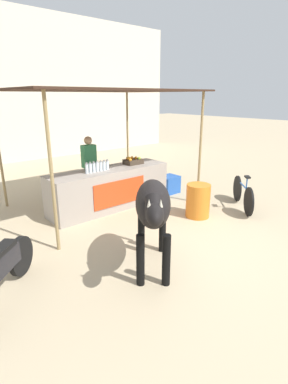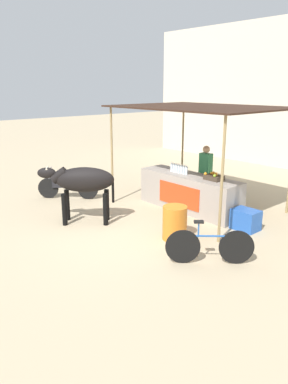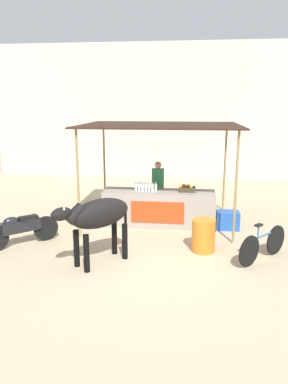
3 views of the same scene
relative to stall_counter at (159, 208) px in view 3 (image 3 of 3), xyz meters
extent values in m
plane|color=tan|center=(0.00, -2.20, -0.48)|extent=(60.00, 60.00, 0.00)
cube|color=beige|center=(0.00, 7.03, 2.42)|extent=(16.00, 0.50, 5.80)
cube|color=#9E9389|center=(0.00, 0.00, 0.00)|extent=(3.00, 0.80, 0.96)
cube|color=red|center=(0.00, -0.41, 0.00)|extent=(1.40, 0.02, 0.58)
cube|color=#382319|center=(0.00, 0.30, 2.23)|extent=(4.20, 3.20, 0.04)
cylinder|color=#997F51|center=(-1.89, -1.14, 0.87)|extent=(0.06, 0.06, 2.71)
cylinder|color=#997F51|center=(1.89, -1.14, 0.87)|extent=(0.06, 0.06, 2.71)
cylinder|color=#997F51|center=(-1.89, 1.74, 0.87)|extent=(0.06, 0.06, 2.71)
cylinder|color=#997F51|center=(1.89, 1.74, 0.87)|extent=(0.06, 0.06, 2.71)
cylinder|color=silver|center=(-0.62, -0.05, 0.59)|extent=(0.07, 0.07, 0.22)
cylinder|color=white|center=(-0.62, -0.05, 0.71)|extent=(0.04, 0.04, 0.03)
cylinder|color=silver|center=(-0.53, -0.05, 0.59)|extent=(0.07, 0.07, 0.22)
cylinder|color=white|center=(-0.53, -0.05, 0.71)|extent=(0.04, 0.04, 0.03)
cylinder|color=silver|center=(-0.44, -0.05, 0.59)|extent=(0.07, 0.07, 0.22)
cylinder|color=white|center=(-0.44, -0.05, 0.71)|extent=(0.04, 0.04, 0.03)
cylinder|color=silver|center=(-0.35, -0.05, 0.59)|extent=(0.07, 0.07, 0.22)
cylinder|color=white|center=(-0.35, -0.05, 0.71)|extent=(0.04, 0.04, 0.03)
cylinder|color=silver|center=(-0.26, -0.05, 0.59)|extent=(0.07, 0.07, 0.22)
cylinder|color=white|center=(-0.26, -0.05, 0.71)|extent=(0.04, 0.04, 0.03)
cylinder|color=silver|center=(-0.17, -0.05, 0.59)|extent=(0.07, 0.07, 0.22)
cylinder|color=white|center=(-0.17, -0.05, 0.71)|extent=(0.04, 0.04, 0.03)
cylinder|color=silver|center=(-0.08, -0.05, 0.59)|extent=(0.07, 0.07, 0.22)
cylinder|color=white|center=(-0.08, -0.05, 0.71)|extent=(0.04, 0.04, 0.03)
cube|color=#3F3326|center=(0.76, 0.05, 0.54)|extent=(0.44, 0.32, 0.12)
sphere|color=orange|center=(0.64, 0.11, 0.63)|extent=(0.08, 0.08, 0.08)
sphere|color=#B21E19|center=(0.65, 0.15, 0.63)|extent=(0.08, 0.08, 0.08)
sphere|color=orange|center=(0.84, 0.03, 0.63)|extent=(0.08, 0.08, 0.08)
sphere|color=#8CB22D|center=(0.68, 0.14, 0.63)|extent=(0.08, 0.08, 0.08)
sphere|color=#8CB22D|center=(0.65, 0.13, 0.63)|extent=(0.08, 0.08, 0.08)
sphere|color=orange|center=(0.58, -0.06, 0.63)|extent=(0.08, 0.08, 0.08)
sphere|color=#8CB22D|center=(0.86, -0.06, 0.63)|extent=(0.08, 0.08, 0.08)
sphere|color=orange|center=(0.68, 0.11, 0.63)|extent=(0.08, 0.08, 0.08)
sphere|color=orange|center=(0.77, 0.12, 0.63)|extent=(0.08, 0.08, 0.08)
cylinder|color=#383842|center=(-0.09, 0.75, -0.04)|extent=(0.22, 0.22, 0.88)
cube|color=#337F4C|center=(-0.09, 0.75, 0.68)|extent=(0.34, 0.20, 0.56)
sphere|color=tan|center=(-0.09, 0.75, 1.07)|extent=(0.20, 0.20, 0.20)
cube|color=blue|center=(1.85, -0.10, -0.24)|extent=(0.60, 0.44, 0.48)
cylinder|color=orange|center=(1.16, -1.74, -0.11)|extent=(0.53, 0.53, 0.75)
ellipsoid|color=black|center=(-0.99, -2.61, 0.60)|extent=(1.31, 1.40, 0.60)
cylinder|color=black|center=(-1.17, -3.10, -0.09)|extent=(0.12, 0.12, 0.78)
cylinder|color=black|center=(-1.45, -2.87, -0.09)|extent=(0.12, 0.12, 0.78)
cylinder|color=black|center=(-0.53, -2.36, -0.09)|extent=(0.12, 0.12, 0.78)
cylinder|color=black|center=(-0.81, -2.12, -0.09)|extent=(0.12, 0.12, 0.78)
cylinder|color=black|center=(-1.38, -3.06, 0.71)|extent=(0.48, 0.50, 0.41)
ellipsoid|color=black|center=(-1.58, -3.29, 0.77)|extent=(0.45, 0.48, 0.26)
cone|color=beige|center=(-1.51, -3.32, 0.91)|extent=(0.05, 0.05, 0.10)
cone|color=beige|center=(-1.62, -3.23, 0.91)|extent=(0.05, 0.05, 0.10)
cylinder|color=black|center=(-0.56, -2.11, 0.33)|extent=(0.06, 0.06, 0.60)
cylinder|color=black|center=(-2.64, -1.49, -0.18)|extent=(0.49, 0.47, 0.60)
cube|color=black|center=(-3.07, -1.90, 0.00)|extent=(0.78, 0.75, 0.28)
ellipsoid|color=black|center=(-3.23, -2.05, 0.16)|extent=(0.40, 0.39, 0.20)
cube|color=black|center=(-2.94, -1.78, 0.16)|extent=(0.44, 0.43, 0.10)
cylinder|color=black|center=(2.74, -1.72, -0.15)|extent=(0.48, 0.51, 0.66)
cylinder|color=black|center=(2.06, -2.45, -0.15)|extent=(0.48, 0.51, 0.66)
cylinder|color=#2659A5|center=(2.40, -2.09, 0.07)|extent=(0.60, 0.65, 0.04)
cylinder|color=#2659A5|center=(2.25, -2.25, 0.19)|extent=(0.03, 0.03, 0.28)
cube|color=black|center=(2.25, -2.25, 0.35)|extent=(0.20, 0.20, 0.04)
camera|label=1|loc=(-3.82, -5.71, 2.12)|focal=28.00mm
camera|label=2|loc=(6.42, -7.26, 2.76)|focal=35.00mm
camera|label=3|loc=(0.78, -9.81, 2.81)|focal=35.00mm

